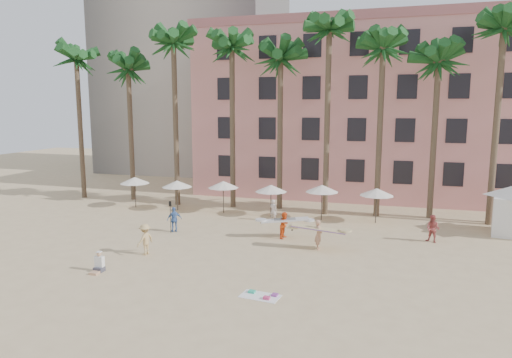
{
  "coord_description": "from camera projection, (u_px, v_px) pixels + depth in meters",
  "views": [
    {
      "loc": [
        7.53,
        -21.56,
        8.53
      ],
      "look_at": [
        -0.36,
        6.0,
        4.0
      ],
      "focal_mm": 32.0,
      "sensor_mm": 36.0,
      "label": 1
    }
  ],
  "objects": [
    {
      "name": "beach_towel",
      "position": [
        261.0,
        296.0,
        20.77
      ],
      "size": [
        1.92,
        1.23,
        0.14
      ],
      "color": "white",
      "rests_on": "ground"
    },
    {
      "name": "carrier_yellow",
      "position": [
        319.0,
        233.0,
        27.48
      ],
      "size": [
        3.24,
        0.88,
        1.84
      ],
      "color": "tan",
      "rests_on": "ground"
    },
    {
      "name": "paddle",
      "position": [
        170.0,
        213.0,
        30.98
      ],
      "size": [
        0.18,
        0.04,
        2.23
      ],
      "color": "black",
      "rests_on": "ground"
    },
    {
      "name": "beachgoers",
      "position": [
        249.0,
        228.0,
        29.08
      ],
      "size": [
        17.98,
        10.71,
        1.83
      ],
      "color": "tan",
      "rests_on": "ground"
    },
    {
      "name": "umbrella_row",
      "position": [
        247.0,
        186.0,
        36.17
      ],
      "size": [
        22.5,
        2.7,
        2.73
      ],
      "color": "#332B23",
      "rests_on": "ground"
    },
    {
      "name": "palm_row",
      "position": [
        298.0,
        50.0,
        35.93
      ],
      "size": [
        44.4,
        5.4,
        16.3
      ],
      "color": "brown",
      "rests_on": "ground"
    },
    {
      "name": "ground",
      "position": [
        231.0,
        272.0,
        23.85
      ],
      "size": [
        120.0,
        120.0,
        0.0
      ],
      "primitive_type": "plane",
      "color": "#D1B789",
      "rests_on": "ground"
    },
    {
      "name": "seated_man",
      "position": [
        99.0,
        265.0,
        23.82
      ],
      "size": [
        0.47,
        0.82,
        1.07
      ],
      "color": "#3F3F4C",
      "rests_on": "ground"
    },
    {
      "name": "pink_hotel",
      "position": [
        382.0,
        112.0,
        45.39
      ],
      "size": [
        35.0,
        14.0,
        16.0
      ],
      "primitive_type": "cube",
      "color": "#D88384",
      "rests_on": "ground"
    },
    {
      "name": "carrier_white",
      "position": [
        285.0,
        224.0,
        29.89
      ],
      "size": [
        3.21,
        1.54,
        1.74
      ],
      "color": "#FF591A",
      "rests_on": "ground"
    }
  ]
}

